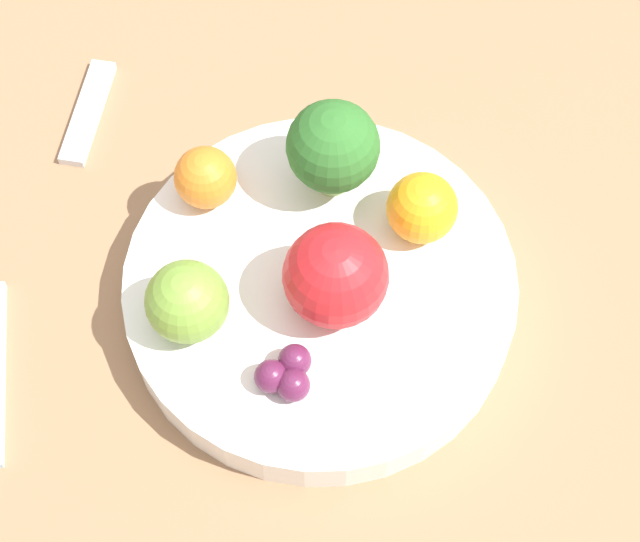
{
  "coord_description": "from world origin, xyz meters",
  "views": [
    {
      "loc": [
        0.03,
        0.27,
        0.58
      ],
      "look_at": [
        0.0,
        0.0,
        0.06
      ],
      "focal_mm": 60.0,
      "sensor_mm": 36.0,
      "label": 1
    }
  ],
  "objects": [
    {
      "name": "spoon",
      "position": [
        0.13,
        -0.15,
        0.02
      ],
      "size": [
        0.04,
        0.08,
        0.01
      ],
      "color": "silver",
      "rests_on": "table_surface"
    },
    {
      "name": "bowl",
      "position": [
        0.0,
        0.0,
        0.03
      ],
      "size": [
        0.22,
        0.22,
        0.03
      ],
      "color": "white",
      "rests_on": "table_surface"
    },
    {
      "name": "table_surface",
      "position": [
        0.0,
        0.0,
        0.01
      ],
      "size": [
        1.2,
        1.2,
        0.02
      ],
      "color": "#936D4C",
      "rests_on": "ground_plane"
    },
    {
      "name": "apple_green",
      "position": [
        -0.01,
        0.01,
        0.08
      ],
      "size": [
        0.06,
        0.06,
        0.06
      ],
      "color": "red",
      "rests_on": "bowl"
    },
    {
      "name": "grape_cluster",
      "position": [
        0.03,
        0.06,
        0.06
      ],
      "size": [
        0.03,
        0.03,
        0.02
      ],
      "color": "#5B1E42",
      "rests_on": "bowl"
    },
    {
      "name": "apple_red",
      "position": [
        0.07,
        0.02,
        0.07
      ],
      "size": [
        0.05,
        0.05,
        0.05
      ],
      "color": "olive",
      "rests_on": "bowl"
    },
    {
      "name": "orange_front",
      "position": [
        0.06,
        -0.06,
        0.07
      ],
      "size": [
        0.04,
        0.04,
        0.04
      ],
      "color": "orange",
      "rests_on": "bowl"
    },
    {
      "name": "ground_plane",
      "position": [
        0.0,
        0.0,
        0.0
      ],
      "size": [
        6.0,
        6.0,
        0.0
      ],
      "primitive_type": "plane",
      "color": "gray"
    },
    {
      "name": "orange_back",
      "position": [
        -0.06,
        -0.03,
        0.07
      ],
      "size": [
        0.04,
        0.04,
        0.04
      ],
      "color": "orange",
      "rests_on": "bowl"
    },
    {
      "name": "broccoli",
      "position": [
        -0.02,
        -0.06,
        0.09
      ],
      "size": [
        0.05,
        0.05,
        0.06
      ],
      "color": "#8CB76B",
      "rests_on": "bowl"
    }
  ]
}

